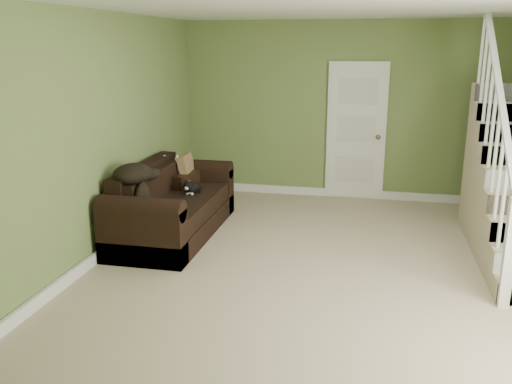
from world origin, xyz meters
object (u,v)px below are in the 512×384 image
at_px(sofa, 171,208).
at_px(cat, 192,187).
at_px(side_table, 174,195).
at_px(banana, 162,206).

relative_size(sofa, cat, 5.18).
bearing_deg(side_table, cat, -45.13).
relative_size(side_table, banana, 4.76).
bearing_deg(side_table, sofa, -73.22).
bearing_deg(sofa, side_table, 106.78).
bearing_deg(banana, side_table, 60.73).
relative_size(sofa, banana, 11.94).
bearing_deg(banana, cat, 36.52).
xyz_separation_m(side_table, cat, (0.38, -0.39, 0.22)).
distance_m(sofa, cat, 0.37).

